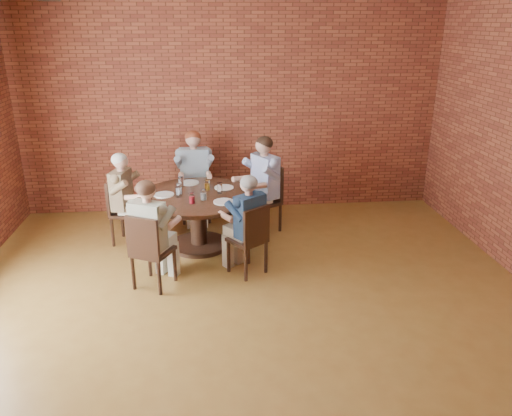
{
  "coord_description": "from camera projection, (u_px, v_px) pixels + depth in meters",
  "views": [
    {
      "loc": [
        -0.38,
        -4.23,
        2.9
      ],
      "look_at": [
        0.13,
        1.0,
        0.91
      ],
      "focal_mm": 35.0,
      "sensor_mm": 36.0,
      "label": 1
    }
  ],
  "objects": [
    {
      "name": "floor",
      "position": [
        253.0,
        328.0,
        5.0
      ],
      "size": [
        7.0,
        7.0,
        0.0
      ],
      "primitive_type": "plane",
      "color": "brown",
      "rests_on": "ground"
    },
    {
      "name": "wall_back",
      "position": [
        232.0,
        103.0,
        7.66
      ],
      "size": [
        7.0,
        0.0,
        7.0
      ],
      "primitive_type": "plane",
      "rotation": [
        1.57,
        0.0,
        0.0
      ],
      "color": "brown",
      "rests_on": "ground"
    },
    {
      "name": "dining_table",
      "position": [
        198.0,
        210.0,
        6.63
      ],
      "size": [
        1.56,
        1.56,
        0.75
      ],
      "color": "black",
      "rests_on": "floor"
    },
    {
      "name": "chair_a",
      "position": [
        267.0,
        195.0,
        7.22
      ],
      "size": [
        0.61,
        0.61,
        0.97
      ],
      "rotation": [
        0.0,
        0.0,
        -1.07
      ],
      "color": "black",
      "rests_on": "floor"
    },
    {
      "name": "diner_a",
      "position": [
        261.0,
        185.0,
        7.11
      ],
      "size": [
        0.87,
        0.82,
        1.39
      ],
      "primitive_type": null,
      "rotation": [
        0.0,
        0.0,
        -1.07
      ],
      "color": "#384893",
      "rests_on": "floor"
    },
    {
      "name": "chair_b",
      "position": [
        195.0,
        185.0,
        7.65
      ],
      "size": [
        0.47,
        0.47,
        0.96
      ],
      "rotation": [
        0.0,
        0.0,
        0.05
      ],
      "color": "black",
      "rests_on": "floor"
    },
    {
      "name": "diner_b",
      "position": [
        195.0,
        177.0,
        7.51
      ],
      "size": [
        0.59,
        0.71,
        1.37
      ],
      "primitive_type": null,
      "rotation": [
        0.0,
        0.0,
        0.05
      ],
      "color": "#869AAB",
      "rests_on": "floor"
    },
    {
      "name": "chair_c",
      "position": [
        122.0,
        209.0,
        6.79
      ],
      "size": [
        0.48,
        0.48,
        0.9
      ],
      "rotation": [
        0.0,
        0.0,
        1.32
      ],
      "color": "black",
      "rests_on": "floor"
    },
    {
      "name": "diner_c",
      "position": [
        126.0,
        199.0,
        6.73
      ],
      "size": [
        0.7,
        0.62,
        1.26
      ],
      "primitive_type": null,
      "rotation": [
        0.0,
        0.0,
        1.32
      ],
      "color": "brown",
      "rests_on": "floor"
    },
    {
      "name": "chair_d",
      "position": [
        149.0,
        249.0,
        5.59
      ],
      "size": [
        0.54,
        0.54,
        0.91
      ],
      "rotation": [
        0.0,
        0.0,
        2.68
      ],
      "color": "black",
      "rests_on": "floor"
    },
    {
      "name": "diner_d",
      "position": [
        152.0,
        234.0,
        5.6
      ],
      "size": [
        0.72,
        0.77,
        1.28
      ],
      "primitive_type": null,
      "rotation": [
        0.0,
        0.0,
        2.68
      ],
      "color": "tan",
      "rests_on": "floor"
    },
    {
      "name": "chair_e",
      "position": [
        251.0,
        237.0,
        5.91
      ],
      "size": [
        0.53,
        0.53,
        0.89
      ],
      "rotation": [
        0.0,
        0.0,
        3.78
      ],
      "color": "black",
      "rests_on": "floor"
    },
    {
      "name": "diner_e",
      "position": [
        247.0,
        225.0,
        5.91
      ],
      "size": [
        0.73,
        0.75,
        1.24
      ],
      "primitive_type": null,
      "rotation": [
        0.0,
        0.0,
        3.78
      ],
      "color": "#1A2E4B",
      "rests_on": "floor"
    },
    {
      "name": "plate_a",
      "position": [
        224.0,
        188.0,
        6.8
      ],
      "size": [
        0.26,
        0.26,
        0.01
      ],
      "primitive_type": "cylinder",
      "color": "white",
      "rests_on": "dining_table"
    },
    {
      "name": "plate_b",
      "position": [
        190.0,
        183.0,
        7.0
      ],
      "size": [
        0.26,
        0.26,
        0.01
      ],
      "primitive_type": "cylinder",
      "color": "white",
      "rests_on": "dining_table"
    },
    {
      "name": "plate_c",
      "position": [
        164.0,
        195.0,
        6.52
      ],
      "size": [
        0.26,
        0.26,
        0.01
      ],
      "primitive_type": "cylinder",
      "color": "white",
      "rests_on": "dining_table"
    },
    {
      "name": "plate_d",
      "position": [
        224.0,
        202.0,
        6.27
      ],
      "size": [
        0.26,
        0.26,
        0.01
      ],
      "primitive_type": "cylinder",
      "color": "white",
      "rests_on": "dining_table"
    },
    {
      "name": "glass_a",
      "position": [
        220.0,
        188.0,
        6.59
      ],
      "size": [
        0.07,
        0.07,
        0.14
      ],
      "primitive_type": "cylinder",
      "color": "white",
      "rests_on": "dining_table"
    },
    {
      "name": "glass_b",
      "position": [
        207.0,
        185.0,
        6.71
      ],
      "size": [
        0.07,
        0.07,
        0.14
      ],
      "primitive_type": "cylinder",
      "color": "white",
      "rests_on": "dining_table"
    },
    {
      "name": "glass_c",
      "position": [
        181.0,
        182.0,
        6.83
      ],
      "size": [
        0.07,
        0.07,
        0.14
      ],
      "primitive_type": "cylinder",
      "color": "white",
      "rests_on": "dining_table"
    },
    {
      "name": "glass_d",
      "position": [
        179.0,
        189.0,
        6.54
      ],
      "size": [
        0.07,
        0.07,
        0.14
      ],
      "primitive_type": "cylinder",
      "color": "white",
      "rests_on": "dining_table"
    },
    {
      "name": "glass_e",
      "position": [
        178.0,
        192.0,
        6.43
      ],
      "size": [
        0.07,
        0.07,
        0.14
      ],
      "primitive_type": "cylinder",
      "color": "white",
      "rests_on": "dining_table"
    },
    {
      "name": "glass_f",
      "position": [
        192.0,
        198.0,
        6.21
      ],
      "size": [
        0.07,
        0.07,
        0.14
      ],
      "primitive_type": "cylinder",
      "color": "white",
      "rests_on": "dining_table"
    },
    {
      "name": "glass_g",
      "position": [
        203.0,
        195.0,
        6.33
      ],
      "size": [
        0.07,
        0.07,
        0.14
      ],
      "primitive_type": "cylinder",
      "color": "white",
      "rests_on": "dining_table"
    },
    {
      "name": "smartphone",
      "position": [
        224.0,
        201.0,
        6.3
      ],
      "size": [
        0.11,
        0.15,
        0.01
      ],
      "primitive_type": "cube",
      "rotation": [
        0.0,
        0.0,
        -0.34
      ],
      "color": "black",
      "rests_on": "dining_table"
    }
  ]
}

